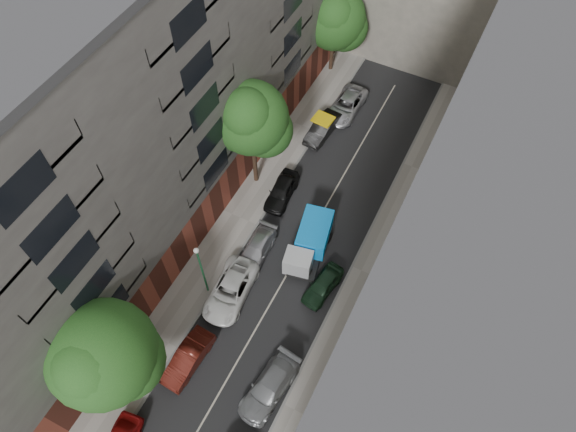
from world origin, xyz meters
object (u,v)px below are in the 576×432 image
Objects in this scene: tree_near at (104,357)px; pedestrian at (415,191)px; tree_mid at (252,121)px; tarp_truck at (310,242)px; lamp_post at (201,266)px; car_left_3 at (257,250)px; car_right_2 at (323,285)px; car_left_2 at (230,290)px; car_right_1 at (269,387)px; car_left_4 at (282,191)px; car_left_1 at (188,358)px; car_left_5 at (322,128)px; tree_far at (335,21)px; car_left_6 at (347,105)px.

tree_near is 25.59m from pedestrian.
pedestrian is at bearing 19.48° from tree_mid.
tarp_truck is 16.07m from tree_near.
tarp_truck is 8.41m from lamp_post.
lamp_post is 18.01m from pedestrian.
lamp_post is (-1.65, -4.25, 3.16)m from car_left_3.
car_right_2 is at bearing 55.22° from tree_near.
car_left_3 is at bearing -160.55° from tarp_truck.
lamp_post is at bearing -169.31° from car_left_2.
car_right_1 is (2.21, -10.44, -0.62)m from tarp_truck.
car_left_4 is 0.42× the size of tree_mid.
car_left_1 is (-3.39, -11.22, -0.62)m from tarp_truck.
car_right_1 is at bearing -58.18° from tree_mid.
car_left_2 is at bearing -131.70° from tarp_truck.
car_right_1 is (5.60, 0.78, 0.01)m from car_left_1.
car_left_5 reaches higher than car_right_1.
car_left_5 is (-0.76, 16.97, -0.02)m from car_left_2.
pedestrian is at bearing 21.31° from car_left_4.
tarp_truck is 20.75m from tree_far.
car_right_2 is 12.69m from tree_mid.
car_left_6 is at bearing 91.59° from tarp_truck.
tree_near reaches higher than car_left_4.
car_left_1 is 0.98× the size of car_left_3.
car_left_1 is 6.06m from lamp_post.
tree_mid is at bearing 138.27° from tarp_truck.
car_right_1 is 8.02m from car_right_2.
tarp_truck is at bearing 27.64° from car_left_3.
tree_far is at bearing 96.27° from car_left_3.
tarp_truck is 0.67× the size of tree_far.
car_left_4 reaches higher than car_right_1.
lamp_post is (-0.89, -17.45, 3.07)m from car_left_5.
tree_near is at bearing -93.69° from car_left_6.
car_left_3 is 0.85× the size of car_left_6.
tarp_truck reaches higher than car_left_2.
tree_mid is (-2.52, 0.36, 6.32)m from car_left_4.
car_right_2 is at bearing -67.09° from tree_far.
car_left_4 is 7.60m from car_left_5.
tree_near is (-1.88, -25.46, 4.86)m from car_left_5.
tree_far is (-9.10, 29.56, 4.80)m from car_right_1.
car_left_1 is at bearing -93.14° from car_left_3.
car_left_1 is at bearing -77.65° from tree_mid.
car_left_1 is 21.29m from pedestrian.
tarp_truck is 4.01m from car_left_3.
car_right_1 is (5.60, -25.22, -0.00)m from car_left_6.
car_left_1 is at bearing -113.62° from car_right_2.
car_left_1 is 2.44× the size of pedestrian.
pedestrian is (12.22, -10.93, -4.49)m from tree_far.
tree_mid is at bearing 99.31° from lamp_post.
pedestrian is at bearing 52.37° from car_left_2.
car_left_4 is 8.77m from car_right_2.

